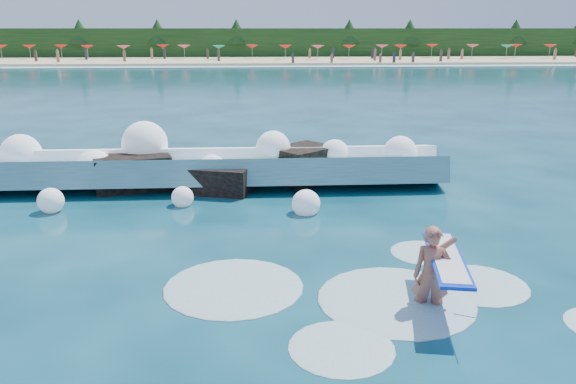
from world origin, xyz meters
name	(u,v)px	position (x,y,z in m)	size (l,w,h in m)	color
ground	(225,272)	(0.00, 0.00, 0.00)	(200.00, 200.00, 0.00)	#072E3A
beach	(248,61)	(0.00, 78.00, 0.20)	(140.00, 20.00, 0.40)	tan
wet_band	(247,66)	(0.00, 67.00, 0.04)	(140.00, 5.00, 0.08)	silver
treeline	(248,44)	(0.00, 88.00, 2.50)	(140.00, 4.00, 5.00)	black
breaking_wave	(181,170)	(-1.76, 7.17, 0.52)	(17.37, 2.73, 1.50)	teal
rock_cluster	(212,173)	(-0.72, 7.04, 0.44)	(8.38, 3.35, 1.39)	black
surfer_with_board	(435,272)	(4.01, -1.76, 0.70)	(1.20, 3.04, 1.90)	#975546
wave_spray	(163,157)	(-2.30, 7.11, 0.97)	(15.62, 5.01, 2.20)	white
surf_foam	(358,295)	(2.68, -1.23, 0.00)	(8.83, 5.61, 0.15)	silver
beach_umbrellas	(251,47)	(0.52, 79.92, 2.25)	(111.52, 6.81, 0.50)	red
beachgoers	(254,56)	(1.03, 74.82, 1.08)	(108.58, 13.31, 1.93)	#3F332D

